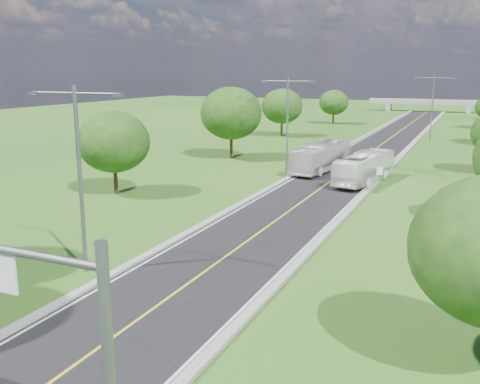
% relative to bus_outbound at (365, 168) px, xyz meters
% --- Properties ---
extents(ground, '(260.00, 260.00, 0.00)m').
position_rel_bus_outbound_xyz_m(ground, '(-3.13, 18.31, -1.52)').
color(ground, '#205116').
rests_on(ground, ground).
extents(road, '(8.00, 150.00, 0.06)m').
position_rel_bus_outbound_xyz_m(road, '(-3.13, 24.31, -1.49)').
color(road, black).
rests_on(road, ground).
extents(curb_left, '(0.50, 150.00, 0.22)m').
position_rel_bus_outbound_xyz_m(curb_left, '(-7.38, 24.31, -1.41)').
color(curb_left, gray).
rests_on(curb_left, ground).
extents(curb_right, '(0.50, 150.00, 0.22)m').
position_rel_bus_outbound_xyz_m(curb_right, '(1.12, 24.31, -1.41)').
color(curb_right, gray).
rests_on(curb_right, ground).
extents(signal_mast, '(8.54, 0.33, 7.20)m').
position_rel_bus_outbound_xyz_m(signal_mast, '(0.56, -42.69, 3.38)').
color(signal_mast, slate).
rests_on(signal_mast, ground).
extents(speed_limit_sign, '(0.55, 0.09, 2.40)m').
position_rel_bus_outbound_xyz_m(speed_limit_sign, '(2.07, -3.71, 0.08)').
color(speed_limit_sign, slate).
rests_on(speed_limit_sign, ground).
extents(overpass, '(30.00, 3.00, 3.20)m').
position_rel_bus_outbound_xyz_m(overpass, '(-3.13, 98.31, 0.89)').
color(overpass, gray).
rests_on(overpass, ground).
extents(streetlight_near_left, '(5.90, 0.25, 10.00)m').
position_rel_bus_outbound_xyz_m(streetlight_near_left, '(-9.13, -29.69, 4.42)').
color(streetlight_near_left, slate).
rests_on(streetlight_near_left, ground).
extents(streetlight_mid_left, '(5.90, 0.25, 10.00)m').
position_rel_bus_outbound_xyz_m(streetlight_mid_left, '(-9.13, 3.31, 4.42)').
color(streetlight_mid_left, slate).
rests_on(streetlight_mid_left, ground).
extents(streetlight_far_right, '(5.90, 0.25, 10.00)m').
position_rel_bus_outbound_xyz_m(streetlight_far_right, '(2.87, 36.31, 4.42)').
color(streetlight_far_right, slate).
rests_on(streetlight_far_right, ground).
extents(tree_lb, '(6.30, 6.30, 7.33)m').
position_rel_bus_outbound_xyz_m(tree_lb, '(-19.13, -13.69, 3.12)').
color(tree_lb, black).
rests_on(tree_lb, ground).
extents(tree_lc, '(7.56, 7.56, 8.79)m').
position_rel_bus_outbound_xyz_m(tree_lc, '(-18.13, 8.31, 4.05)').
color(tree_lc, black).
rests_on(tree_lc, ground).
extents(tree_ld, '(6.72, 6.72, 7.82)m').
position_rel_bus_outbound_xyz_m(tree_ld, '(-20.13, 32.31, 3.43)').
color(tree_ld, black).
rests_on(tree_ld, ground).
extents(tree_le, '(5.88, 5.88, 6.84)m').
position_rel_bus_outbound_xyz_m(tree_le, '(-17.63, 56.31, 2.81)').
color(tree_le, black).
rests_on(tree_le, ground).
extents(bus_outbound, '(4.17, 10.76, 2.92)m').
position_rel_bus_outbound_xyz_m(bus_outbound, '(0.00, 0.00, 0.00)').
color(bus_outbound, white).
rests_on(bus_outbound, road).
extents(bus_inbound, '(3.97, 11.26, 3.07)m').
position_rel_bus_outbound_xyz_m(bus_inbound, '(-5.53, 4.26, 0.07)').
color(bus_inbound, silver).
rests_on(bus_inbound, road).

